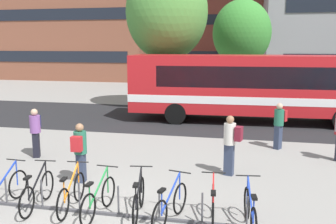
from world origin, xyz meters
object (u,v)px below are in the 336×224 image
Objects in this scene: parked_bicycle_black_4 at (139,200)px; commuter_maroon_pack_5 at (231,141)px; city_bus at (255,85)px; commuter_navy_pack_2 at (36,129)px; parked_bicycle_blue_7 at (250,212)px; commuter_red_pack_1 at (80,149)px; parked_bicycle_black_1 at (37,192)px; parked_bicycle_blue_5 at (170,206)px; parked_bicycle_blue_0 at (4,191)px; street_tree_1 at (242,33)px; parked_bicycle_red_6 at (213,208)px; parked_bicycle_green_3 at (99,199)px; commuter_red_pack_3 at (279,123)px; street_tree_0 at (167,12)px; parked_bicycle_orange_2 at (71,194)px.

parked_bicycle_black_4 is 0.98× the size of commuter_maroon_pack_5.
commuter_navy_pack_2 is (-7.18, -7.37, -0.83)m from city_bus.
parked_bicycle_blue_7 is 1.05× the size of commuter_red_pack_1.
city_bus reaches higher than parked_bicycle_black_4.
parked_bicycle_black_1 is 3.14m from parked_bicycle_blue_5.
street_tree_1 is (4.93, 18.53, 4.06)m from parked_bicycle_blue_0.
city_bus is at bearing -10.00° from parked_bicycle_red_6.
street_tree_1 is (4.13, 18.44, 4.06)m from parked_bicycle_black_1.
parked_bicycle_green_3 is 1.03× the size of commuter_red_pack_3.
street_tree_0 is at bearing -3.19° from commuter_red_pack_1.
commuter_red_pack_3 is at bearing -37.17° from parked_bicycle_black_4.
street_tree_1 is at bearing -5.36° from parked_bicycle_red_6.
parked_bicycle_black_4 is 0.26× the size of street_tree_1.
parked_bicycle_blue_5 is 1.03× the size of commuter_navy_pack_2.
parked_bicycle_orange_2 is at bearing 56.01° from commuter_maroon_pack_5.
parked_bicycle_orange_2 is at bearing 80.56° from parked_bicycle_blue_7.
parked_bicycle_red_6 is 3.22m from commuter_maroon_pack_5.
commuter_maroon_pack_5 is at bearing -58.77° from parked_bicycle_black_1.
city_bus is 10.42m from commuter_red_pack_1.
parked_bicycle_orange_2 is 0.74m from parked_bicycle_green_3.
parked_bicycle_blue_7 is 18.93m from street_tree_1.
commuter_navy_pack_2 is 16.50m from street_tree_1.
parked_bicycle_blue_7 is 0.21× the size of street_tree_0.
street_tree_1 reaches higher than parked_bicycle_green_3.
commuter_maroon_pack_5 reaches higher than parked_bicycle_orange_2.
parked_bicycle_blue_7 is 6.46m from commuter_red_pack_3.
parked_bicycle_orange_2 and parked_bicycle_blue_7 have the same top height.
parked_bicycle_orange_2 is 4.67m from commuter_navy_pack_2.
parked_bicycle_green_3 is (2.32, 0.02, 0.00)m from parked_bicycle_blue_0.
parked_bicycle_green_3 is 7.70m from commuter_red_pack_3.
street_tree_0 reaches higher than commuter_red_pack_3.
parked_bicycle_black_4 is at bearing -95.41° from street_tree_1.
commuter_navy_pack_2 is (-6.97, 3.66, 0.56)m from parked_bicycle_blue_7.
street_tree_0 reaches higher than parked_bicycle_green_3.
parked_bicycle_green_3 is 0.26× the size of street_tree_1.
parked_bicycle_black_4 is 0.76m from parked_bicycle_blue_5.
city_bus is at bearing -8.71° from parked_bicycle_blue_7.
commuter_red_pack_3 is 0.20× the size of street_tree_0.
street_tree_1 is at bearing -85.62° from city_bus.
parked_bicycle_blue_0 and parked_bicycle_black_1 have the same top height.
parked_bicycle_green_3 is 19.13m from street_tree_1.
street_tree_0 is (-4.74, 13.98, 5.11)m from parked_bicycle_blue_7.
city_bus is at bearing -26.70° from parked_bicycle_orange_2.
city_bus reaches higher than parked_bicycle_blue_0.
commuter_red_pack_3 is at bearing -9.41° from parked_bicycle_blue_5.
parked_bicycle_black_4 is (1.59, 0.00, 0.00)m from parked_bicycle_orange_2.
parked_bicycle_blue_0 is 1.61m from parked_bicycle_orange_2.
commuter_maroon_pack_5 is at bearing -5.38° from parked_bicycle_blue_5.
parked_bicycle_black_1 is 5.30m from commuter_maroon_pack_5.
parked_bicycle_black_4 is at bearing 79.34° from parked_bicycle_blue_7.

